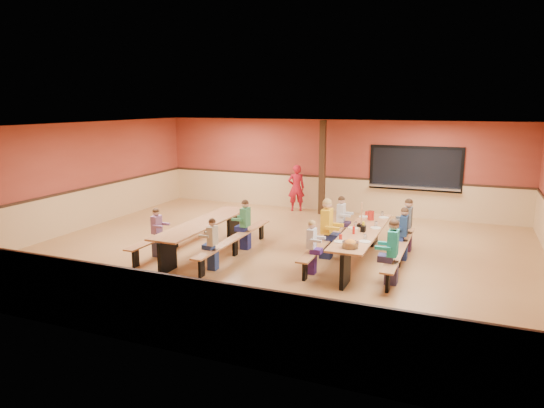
% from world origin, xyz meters
% --- Properties ---
extents(ground, '(12.00, 12.00, 0.00)m').
position_xyz_m(ground, '(0.00, 0.00, 0.00)').
color(ground, '#966639').
rests_on(ground, ground).
extents(room_envelope, '(12.04, 10.04, 3.02)m').
position_xyz_m(room_envelope, '(0.00, 0.00, 0.69)').
color(room_envelope, brown).
rests_on(room_envelope, ground).
extents(kitchen_pass_through, '(2.78, 0.28, 1.38)m').
position_xyz_m(kitchen_pass_through, '(2.60, 4.96, 1.49)').
color(kitchen_pass_through, black).
rests_on(kitchen_pass_through, ground).
extents(structural_post, '(0.18, 0.18, 3.00)m').
position_xyz_m(structural_post, '(-0.20, 4.40, 1.50)').
color(structural_post, black).
rests_on(structural_post, ground).
extents(cafeteria_table_main, '(1.91, 3.70, 0.74)m').
position_xyz_m(cafeteria_table_main, '(2.03, 0.02, 0.53)').
color(cafeteria_table_main, '#B07446').
rests_on(cafeteria_table_main, ground).
extents(cafeteria_table_second, '(1.91, 3.70, 0.74)m').
position_xyz_m(cafeteria_table_second, '(-1.65, -0.61, 0.53)').
color(cafeteria_table_second, '#B07446').
rests_on(cafeteria_table_second, ground).
extents(seated_child_white_left, '(0.33, 0.27, 1.13)m').
position_xyz_m(seated_child_white_left, '(1.20, -1.11, 0.57)').
color(seated_child_white_left, silver).
rests_on(seated_child_white_left, ground).
extents(seated_adult_yellow, '(0.45, 0.37, 1.37)m').
position_xyz_m(seated_adult_yellow, '(1.20, 0.03, 0.69)').
color(seated_adult_yellow, gold).
rests_on(seated_adult_yellow, ground).
extents(seated_child_grey_left, '(0.36, 0.30, 1.20)m').
position_xyz_m(seated_child_grey_left, '(1.20, 1.36, 0.60)').
color(seated_child_grey_left, silver).
rests_on(seated_child_grey_left, ground).
extents(seated_child_teal_right, '(0.41, 0.34, 1.29)m').
position_xyz_m(seated_child_teal_right, '(2.85, -1.09, 0.65)').
color(seated_child_teal_right, '#21AD9E').
rests_on(seated_child_teal_right, ground).
extents(seated_child_navy_right, '(0.36, 0.30, 1.20)m').
position_xyz_m(seated_child_navy_right, '(2.85, 0.57, 0.60)').
color(seated_child_navy_right, navy).
rests_on(seated_child_navy_right, ground).
extents(seated_child_char_right, '(0.40, 0.32, 1.26)m').
position_xyz_m(seated_child_char_right, '(2.85, 1.31, 0.63)').
color(seated_child_char_right, '#4C5156').
rests_on(seated_child_char_right, ground).
extents(seated_child_purple_sec, '(0.33, 0.27, 1.13)m').
position_xyz_m(seated_child_purple_sec, '(-2.47, -1.34, 0.57)').
color(seated_child_purple_sec, '#936396').
rests_on(seated_child_purple_sec, ground).
extents(seated_child_green_sec, '(0.37, 0.30, 1.21)m').
position_xyz_m(seated_child_green_sec, '(-0.82, -0.04, 0.60)').
color(seated_child_green_sec, '#388351').
rests_on(seated_child_green_sec, ground).
extents(seated_child_tan_sec, '(0.32, 0.26, 1.11)m').
position_xyz_m(seated_child_tan_sec, '(-0.82, -1.67, 0.56)').
color(seated_child_tan_sec, beige).
rests_on(seated_child_tan_sec, ground).
extents(standing_woman, '(0.67, 0.58, 1.54)m').
position_xyz_m(standing_woman, '(-1.12, 4.55, 0.77)').
color(standing_woman, '#B41423').
rests_on(standing_woman, ground).
extents(punch_pitcher, '(0.16, 0.16, 0.22)m').
position_xyz_m(punch_pitcher, '(2.01, 1.07, 0.85)').
color(punch_pitcher, '#B42118').
rests_on(punch_pitcher, cafeteria_table_main).
extents(chip_bowl, '(0.32, 0.32, 0.15)m').
position_xyz_m(chip_bowl, '(2.08, -1.39, 0.81)').
color(chip_bowl, '#FFA428').
rests_on(chip_bowl, cafeteria_table_main).
extents(napkin_dispenser, '(0.10, 0.14, 0.13)m').
position_xyz_m(napkin_dispenser, '(2.07, -0.09, 0.80)').
color(napkin_dispenser, black).
rests_on(napkin_dispenser, cafeteria_table_main).
extents(condiment_mustard, '(0.06, 0.06, 0.17)m').
position_xyz_m(condiment_mustard, '(2.02, 0.14, 0.82)').
color(condiment_mustard, yellow).
rests_on(condiment_mustard, cafeteria_table_main).
extents(condiment_ketchup, '(0.06, 0.06, 0.17)m').
position_xyz_m(condiment_ketchup, '(1.91, -0.36, 0.82)').
color(condiment_ketchup, '#B2140F').
rests_on(condiment_ketchup, cafeteria_table_main).
extents(table_paddle, '(0.16, 0.16, 0.56)m').
position_xyz_m(table_paddle, '(1.93, 0.34, 0.88)').
color(table_paddle, black).
rests_on(table_paddle, cafeteria_table_main).
extents(place_settings, '(0.65, 3.30, 0.11)m').
position_xyz_m(place_settings, '(2.03, 0.02, 0.80)').
color(place_settings, beige).
rests_on(place_settings, cafeteria_table_main).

